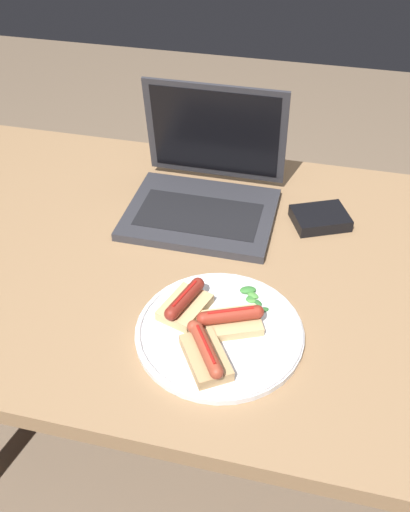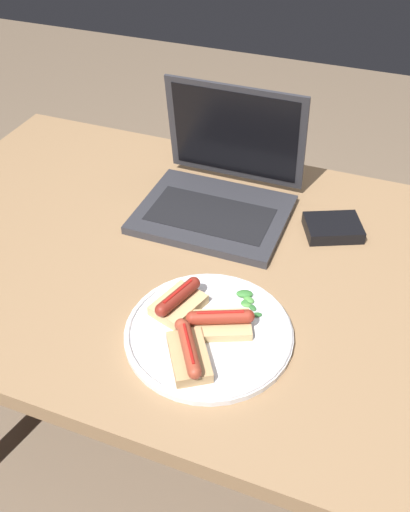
% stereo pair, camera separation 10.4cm
% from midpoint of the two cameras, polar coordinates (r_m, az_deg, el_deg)
% --- Properties ---
extents(ground_plane, '(6.00, 6.00, 0.00)m').
position_cam_midpoint_polar(ground_plane, '(1.71, -0.67, -20.02)').
color(ground_plane, '#75604C').
extents(desk, '(1.44, 0.84, 0.75)m').
position_cam_midpoint_polar(desk, '(1.18, -0.91, -3.64)').
color(desk, '#93704C').
rests_on(desk, ground_plane).
extents(laptop, '(0.31, 0.28, 0.25)m').
position_cam_midpoint_polar(laptop, '(1.24, -2.43, 6.52)').
color(laptop, '#2D2D33').
rests_on(laptop, desk).
extents(plate, '(0.29, 0.29, 0.02)m').
position_cam_midpoint_polar(plate, '(0.98, -1.61, -7.68)').
color(plate, silver).
rests_on(plate, desk).
extents(sausage_toast_left, '(0.12, 0.10, 0.04)m').
position_cam_midpoint_polar(sausage_toast_left, '(0.97, -0.54, -6.54)').
color(sausage_toast_left, tan).
rests_on(sausage_toast_left, plate).
extents(sausage_toast_middle, '(0.09, 0.11, 0.05)m').
position_cam_midpoint_polar(sausage_toast_middle, '(1.00, -5.03, -4.91)').
color(sausage_toast_middle, tan).
rests_on(sausage_toast_middle, plate).
extents(sausage_toast_right, '(0.10, 0.12, 0.04)m').
position_cam_midpoint_polar(sausage_toast_right, '(0.92, -3.20, -9.94)').
color(sausage_toast_right, tan).
rests_on(sausage_toast_right, plate).
extents(salad_pile, '(0.06, 0.07, 0.01)m').
position_cam_midpoint_polar(salad_pile, '(1.02, 1.73, -4.34)').
color(salad_pile, '#2D662D').
rests_on(salad_pile, plate).
extents(external_drive, '(0.14, 0.13, 0.03)m').
position_cam_midpoint_polar(external_drive, '(1.23, 9.08, 3.66)').
color(external_drive, black).
rests_on(external_drive, desk).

